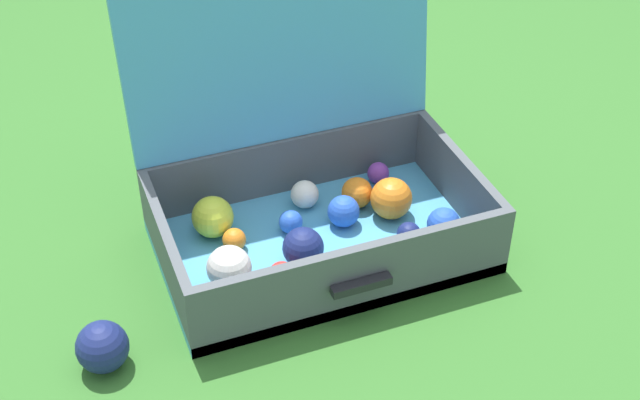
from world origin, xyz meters
name	(u,v)px	position (x,y,z in m)	size (l,w,h in m)	color
ground_plane	(359,242)	(0.00, 0.00, 0.00)	(16.00, 16.00, 0.00)	#336B28
open_suitcase	(309,188)	(-0.08, 0.06, 0.12)	(0.61, 0.45, 0.52)	#4799C6
stray_ball_on_grass	(102,347)	(-0.52, -0.14, 0.04)	(0.09, 0.09, 0.09)	navy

